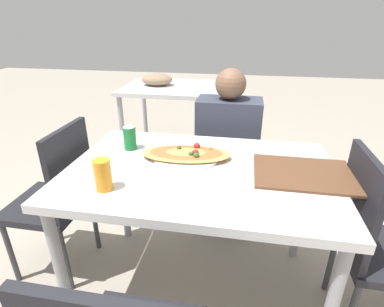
% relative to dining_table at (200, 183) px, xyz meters
% --- Properties ---
extents(ground_plane, '(14.00, 14.00, 0.00)m').
position_rel_dining_table_xyz_m(ground_plane, '(0.00, 0.00, -0.69)').
color(ground_plane, '#9E9384').
extents(dining_table, '(1.24, 0.83, 0.77)m').
position_rel_dining_table_xyz_m(dining_table, '(0.00, 0.00, 0.00)').
color(dining_table, silver).
rests_on(dining_table, ground_plane).
extents(chair_far_seated, '(0.40, 0.40, 0.91)m').
position_rel_dining_table_xyz_m(chair_far_seated, '(0.09, 0.75, -0.18)').
color(chair_far_seated, black).
rests_on(chair_far_seated, ground_plane).
extents(chair_side_left, '(0.40, 0.40, 0.91)m').
position_rel_dining_table_xyz_m(chair_side_left, '(-0.81, 0.03, -0.18)').
color(chair_side_left, black).
rests_on(chair_side_left, ground_plane).
extents(chair_side_right, '(0.40, 0.40, 0.91)m').
position_rel_dining_table_xyz_m(chair_side_right, '(0.81, -0.05, -0.18)').
color(chair_side_right, black).
rests_on(chair_side_right, ground_plane).
extents(person_seated, '(0.42, 0.25, 1.13)m').
position_rel_dining_table_xyz_m(person_seated, '(0.09, 0.63, -0.02)').
color(person_seated, '#2D2D38').
rests_on(person_seated, ground_plane).
extents(pizza_main, '(0.47, 0.33, 0.06)m').
position_rel_dining_table_xyz_m(pizza_main, '(-0.08, 0.10, 0.10)').
color(pizza_main, white).
rests_on(pizza_main, dining_table).
extents(soda_can, '(0.07, 0.07, 0.12)m').
position_rel_dining_table_xyz_m(soda_can, '(-0.40, 0.16, 0.14)').
color(soda_can, '#197233').
rests_on(soda_can, dining_table).
extents(drink_glass, '(0.07, 0.07, 0.13)m').
position_rel_dining_table_xyz_m(drink_glass, '(-0.36, -0.25, 0.14)').
color(drink_glass, orange).
rests_on(drink_glass, dining_table).
extents(serving_tray, '(0.44, 0.33, 0.01)m').
position_rel_dining_table_xyz_m(serving_tray, '(0.47, 0.02, 0.08)').
color(serving_tray, brown).
rests_on(serving_tray, dining_table).
extents(background_table, '(1.10, 0.80, 0.89)m').
position_rel_dining_table_xyz_m(background_table, '(-0.54, 1.77, 0.02)').
color(background_table, silver).
rests_on(background_table, ground_plane).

